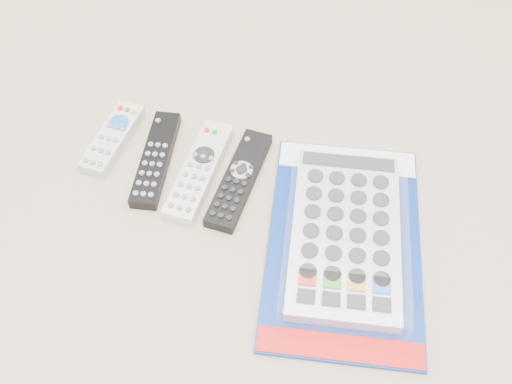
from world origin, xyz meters
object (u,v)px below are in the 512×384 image
(remote_large_black, at_px, (239,179))
(remote_small_grey, at_px, (113,138))
(jumbo_remote_packaged, at_px, (345,232))
(remote_silver_dvd, at_px, (199,171))
(remote_slim_black, at_px, (156,159))

(remote_large_black, bearing_deg, remote_small_grey, 177.02)
(remote_small_grey, distance_m, jumbo_remote_packaged, 0.42)
(remote_small_grey, relative_size, remote_silver_dvd, 0.78)
(remote_slim_black, height_order, jumbo_remote_packaged, jumbo_remote_packaged)
(remote_small_grey, xyz_separation_m, jumbo_remote_packaged, (0.41, -0.08, 0.01))
(remote_small_grey, height_order, jumbo_remote_packaged, jumbo_remote_packaged)
(remote_slim_black, relative_size, remote_large_black, 1.00)
(remote_silver_dvd, bearing_deg, remote_small_grey, 172.03)
(remote_silver_dvd, height_order, jumbo_remote_packaged, jumbo_remote_packaged)
(remote_small_grey, height_order, remote_slim_black, remote_small_grey)
(remote_slim_black, xyz_separation_m, remote_large_black, (0.14, -0.00, -0.00))
(remote_slim_black, distance_m, jumbo_remote_packaged, 0.33)
(remote_small_grey, height_order, remote_large_black, remote_small_grey)
(remote_slim_black, height_order, remote_large_black, same)
(remote_small_grey, xyz_separation_m, remote_large_black, (0.23, -0.02, -0.00))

